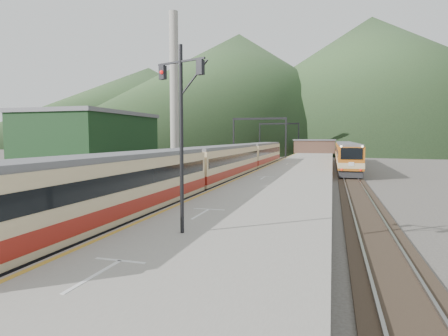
% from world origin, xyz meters
% --- Properties ---
extents(ground, '(400.00, 400.00, 0.00)m').
position_xyz_m(ground, '(0.00, 0.00, 0.00)').
color(ground, '#47423D').
rests_on(ground, ground).
extents(track_main, '(2.60, 200.00, 0.23)m').
position_xyz_m(track_main, '(0.00, 40.00, 0.07)').
color(track_main, black).
rests_on(track_main, ground).
extents(track_far, '(2.60, 200.00, 0.23)m').
position_xyz_m(track_far, '(-5.00, 40.00, 0.07)').
color(track_far, black).
rests_on(track_far, ground).
extents(track_second, '(2.60, 200.00, 0.23)m').
position_xyz_m(track_second, '(11.50, 40.00, 0.07)').
color(track_second, black).
rests_on(track_second, ground).
extents(platform, '(8.00, 100.00, 1.00)m').
position_xyz_m(platform, '(5.60, 38.00, 0.50)').
color(platform, gray).
rests_on(platform, ground).
extents(gantry_near, '(9.55, 0.25, 8.00)m').
position_xyz_m(gantry_near, '(-2.85, 55.00, 5.59)').
color(gantry_near, black).
rests_on(gantry_near, ground).
extents(gantry_far, '(9.55, 0.25, 8.00)m').
position_xyz_m(gantry_far, '(-2.85, 80.00, 5.59)').
color(gantry_far, black).
rests_on(gantry_far, ground).
extents(warehouse, '(14.50, 20.50, 8.60)m').
position_xyz_m(warehouse, '(-28.00, 42.00, 4.32)').
color(warehouse, black).
rests_on(warehouse, ground).
extents(smokestack, '(1.80, 1.80, 30.00)m').
position_xyz_m(smokestack, '(-22.00, 62.00, 15.00)').
color(smokestack, '#9E998E').
rests_on(smokestack, ground).
extents(station_shed, '(9.40, 4.40, 3.10)m').
position_xyz_m(station_shed, '(5.60, 78.00, 2.57)').
color(station_shed, brown).
rests_on(station_shed, platform).
extents(hill_a, '(180.00, 180.00, 60.00)m').
position_xyz_m(hill_a, '(-40.00, 190.00, 30.00)').
color(hill_a, '#2A4124').
rests_on(hill_a, ground).
extents(hill_b, '(220.00, 220.00, 75.00)m').
position_xyz_m(hill_b, '(30.00, 230.00, 37.50)').
color(hill_b, '#2A4124').
rests_on(hill_b, ground).
extents(hill_d, '(200.00, 200.00, 55.00)m').
position_xyz_m(hill_d, '(-120.00, 240.00, 27.50)').
color(hill_d, '#2A4124').
rests_on(hill_d, ground).
extents(main_train, '(2.68, 54.98, 3.27)m').
position_xyz_m(main_train, '(0.00, 23.14, 1.86)').
color(main_train, '#CBB281').
rests_on(main_train, track_main).
extents(second_train, '(2.68, 36.50, 3.27)m').
position_xyz_m(second_train, '(11.50, 49.64, 1.86)').
color(second_train, '#AF5A17').
rests_on(second_train, track_second).
extents(signal_mast, '(2.10, 0.85, 6.81)m').
position_xyz_m(signal_mast, '(4.29, 2.64, 5.16)').
color(signal_mast, black).
rests_on(signal_mast, platform).
extents(short_signal_a, '(0.26, 0.22, 2.27)m').
position_xyz_m(short_signal_a, '(-3.19, 4.44, 1.46)').
color(short_signal_a, black).
rests_on(short_signal_a, ground).
extents(short_signal_b, '(0.25, 0.21, 2.27)m').
position_xyz_m(short_signal_b, '(-2.73, 27.94, 1.46)').
color(short_signal_b, black).
rests_on(short_signal_b, ground).
extents(short_signal_c, '(0.27, 0.23, 2.27)m').
position_xyz_m(short_signal_c, '(-7.15, 23.76, 1.46)').
color(short_signal_c, black).
rests_on(short_signal_c, ground).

